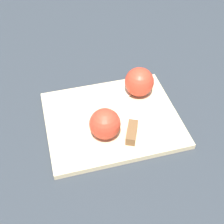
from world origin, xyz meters
name	(u,v)px	position (x,y,z in m)	size (l,w,h in m)	color
ground_plane	(112,121)	(0.00, 0.00, 0.00)	(4.00, 4.00, 0.00)	#282D33
cutting_board	(112,119)	(0.00, 0.00, 0.01)	(0.35, 0.29, 0.01)	#D1B789
apple_half_left	(105,124)	(-0.03, -0.05, 0.05)	(0.08, 0.08, 0.08)	red
apple_half_right	(139,82)	(0.10, 0.07, 0.06)	(0.08, 0.08, 0.08)	red
knife	(132,131)	(0.03, -0.07, 0.03)	(0.08, 0.14, 0.02)	silver
apple_slice	(122,91)	(0.06, 0.09, 0.02)	(0.06, 0.06, 0.01)	beige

